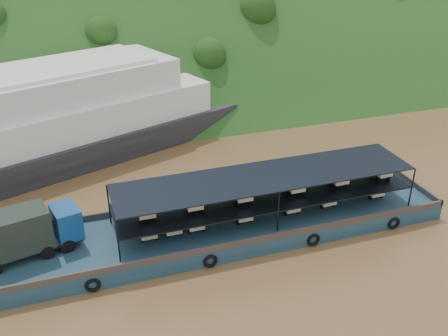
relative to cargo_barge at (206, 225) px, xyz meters
name	(u,v)px	position (x,y,z in m)	size (l,w,h in m)	color
ground	(259,215)	(5.06, 1.76, -1.16)	(160.00, 160.00, 0.00)	brown
hillside	(164,87)	(5.06, 37.76, -1.16)	(140.00, 28.00, 28.00)	#163814
cargo_barge	(206,225)	(0.00, 0.00, 0.00)	(35.00, 7.18, 4.67)	#152F4B
passenger_ferry	(16,127)	(-13.47, 17.66, 2.84)	(46.68, 26.72, 9.23)	black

